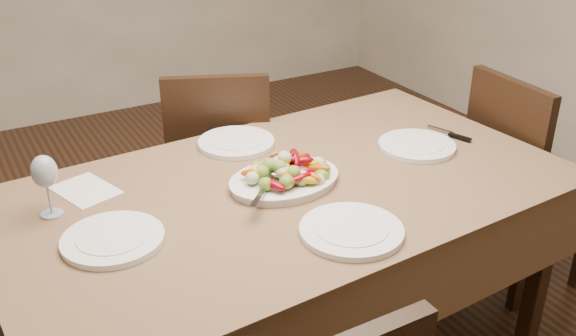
% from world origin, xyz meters
% --- Properties ---
extents(dining_table, '(1.89, 1.14, 0.76)m').
position_xyz_m(dining_table, '(0.11, 0.09, 0.38)').
color(dining_table, brown).
rests_on(dining_table, ground).
extents(chair_far, '(0.55, 0.55, 0.95)m').
position_xyz_m(chair_far, '(0.21, 0.87, 0.47)').
color(chair_far, black).
rests_on(chair_far, ground).
extents(chair_right, '(0.45, 0.45, 0.95)m').
position_xyz_m(chair_right, '(1.29, 0.07, 0.47)').
color(chair_right, black).
rests_on(chair_right, ground).
extents(serving_platter, '(0.38, 0.29, 0.02)m').
position_xyz_m(serving_platter, '(0.10, 0.10, 0.77)').
color(serving_platter, white).
rests_on(serving_platter, dining_table).
extents(roasted_vegetables, '(0.31, 0.22, 0.09)m').
position_xyz_m(roasted_vegetables, '(0.10, 0.10, 0.83)').
color(roasted_vegetables, maroon).
rests_on(roasted_vegetables, serving_platter).
extents(serving_spoon, '(0.25, 0.23, 0.03)m').
position_xyz_m(serving_spoon, '(0.04, 0.06, 0.81)').
color(serving_spoon, '#9EA0A8').
rests_on(serving_spoon, serving_platter).
extents(plate_left, '(0.28, 0.28, 0.02)m').
position_xyz_m(plate_left, '(-0.47, 0.04, 0.77)').
color(plate_left, white).
rests_on(plate_left, dining_table).
extents(plate_right, '(0.28, 0.28, 0.02)m').
position_xyz_m(plate_right, '(0.66, 0.11, 0.77)').
color(plate_right, white).
rests_on(plate_right, dining_table).
extents(plate_far, '(0.28, 0.28, 0.02)m').
position_xyz_m(plate_far, '(0.11, 0.46, 0.77)').
color(plate_far, white).
rests_on(plate_far, dining_table).
extents(plate_near, '(0.30, 0.30, 0.02)m').
position_xyz_m(plate_near, '(0.12, -0.25, 0.77)').
color(plate_near, white).
rests_on(plate_near, dining_table).
extents(wine_glass, '(0.08, 0.08, 0.20)m').
position_xyz_m(wine_glass, '(-0.59, 0.28, 0.86)').
color(wine_glass, '#8C99A5').
rests_on(wine_glass, dining_table).
extents(menu_card, '(0.21, 0.25, 0.00)m').
position_xyz_m(menu_card, '(-0.46, 0.38, 0.76)').
color(menu_card, silver).
rests_on(menu_card, dining_table).
extents(table_knife, '(0.08, 0.20, 0.01)m').
position_xyz_m(table_knife, '(0.85, 0.13, 0.76)').
color(table_knife, '#9EA0A8').
rests_on(table_knife, dining_table).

